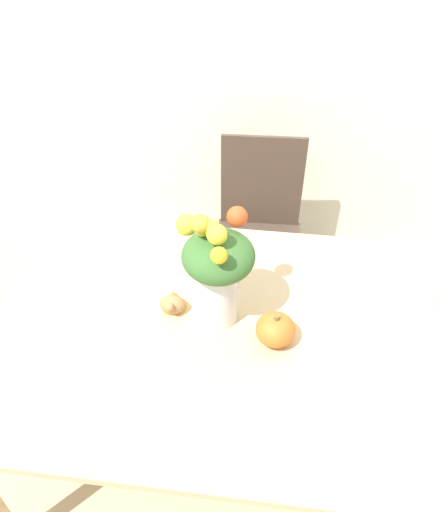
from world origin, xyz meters
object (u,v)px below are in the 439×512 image
Objects in this scene: pumpkin at (275,330)px; turkey_figurine at (173,301)px; dining_chair_near_window at (259,232)px; flower_vase at (218,270)px.

pumpkin is 1.08× the size of turkey_figurine.
turkey_figurine is 0.13× the size of dining_chair_near_window.
dining_chair_near_window reaches higher than pumpkin.
flower_vase is 0.95m from dining_chair_near_window.
flower_vase reaches higher than turkey_figurine.
dining_chair_near_window is at bearing 96.04° from pumpkin.
dining_chair_near_window is (0.25, 0.80, -0.31)m from turkey_figurine.
turkey_figurine is (-0.35, 0.09, -0.02)m from pumpkin.
pumpkin reaches higher than turkey_figurine.
flower_vase is 0.45× the size of dining_chair_near_window.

